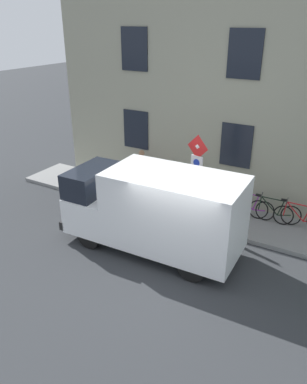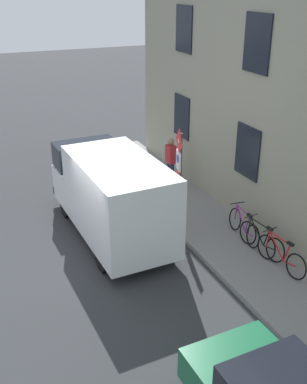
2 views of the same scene
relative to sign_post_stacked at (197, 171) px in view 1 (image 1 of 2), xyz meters
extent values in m
plane|color=#2E3134|center=(-2.40, -0.61, -1.96)|extent=(80.00, 80.00, 0.00)
cube|color=gray|center=(0.84, -0.61, -1.89)|extent=(2.09, 16.84, 0.14)
cube|color=gray|center=(2.24, -0.61, 1.74)|extent=(0.70, 14.84, 7.40)
cube|color=black|center=(1.87, -0.61, 0.40)|extent=(0.06, 1.10, 1.50)
cube|color=black|center=(1.87, 3.47, 0.40)|extent=(0.06, 1.10, 1.50)
cube|color=black|center=(1.87, -0.61, 3.36)|extent=(0.06, 1.10, 1.50)
cube|color=black|center=(1.87, 3.47, 3.36)|extent=(0.06, 1.10, 1.50)
cylinder|color=#474C47|center=(0.05, -0.01, -0.40)|extent=(0.09, 0.09, 2.84)
pyramid|color=silver|center=(-0.03, 0.01, 0.77)|extent=(0.16, 0.50, 0.50)
pyramid|color=red|center=(-0.03, 0.01, 0.77)|extent=(0.15, 0.55, 0.56)
cube|color=white|center=(-0.01, 0.00, 0.22)|extent=(0.14, 0.44, 0.56)
cylinder|color=#1933B2|center=(-0.04, 0.00, 0.28)|extent=(0.07, 0.24, 0.24)
pyramid|color=silver|center=(-0.03, 0.01, -0.33)|extent=(0.16, 0.50, 0.50)
pyramid|color=red|center=(-0.03, 0.01, -0.33)|extent=(0.15, 0.55, 0.56)
cube|color=white|center=(-1.88, -0.19, -0.55)|extent=(2.12, 3.86, 2.18)
cube|color=white|center=(-1.96, 2.41, -1.09)|extent=(2.04, 1.46, 1.10)
cube|color=black|center=(-1.97, 2.62, -0.19)|extent=(1.95, 1.04, 0.84)
cube|color=black|center=(-1.99, 3.16, -1.46)|extent=(2.00, 0.22, 0.28)
cylinder|color=black|center=(-2.84, 2.15, -1.58)|extent=(0.24, 0.77, 0.76)
cylinder|color=black|center=(-1.08, 2.20, -1.58)|extent=(0.24, 0.77, 0.76)
cylinder|color=black|center=(-2.73, -1.18, -1.58)|extent=(0.24, 0.77, 0.76)
cylinder|color=black|center=(-0.97, -1.12, -1.58)|extent=(0.24, 0.77, 0.76)
torus|color=black|center=(1.29, -2.60, -1.49)|extent=(0.19, 0.67, 0.66)
cylinder|color=red|center=(1.32, -2.93, -1.29)|extent=(0.10, 0.60, 0.60)
cylinder|color=red|center=(1.33, -3.01, -1.01)|extent=(0.11, 0.73, 0.07)
cylinder|color=red|center=(1.36, -3.29, -1.30)|extent=(0.05, 0.19, 0.55)
cylinder|color=red|center=(1.29, -2.62, -1.24)|extent=(0.04, 0.09, 0.50)
cylinder|color=#262626|center=(1.29, -2.65, -0.95)|extent=(0.46, 0.08, 0.03)
torus|color=black|center=(1.28, -1.78, -1.49)|extent=(0.21, 0.67, 0.66)
torus|color=black|center=(1.40, -2.82, -1.49)|extent=(0.21, 0.67, 0.66)
cylinder|color=black|center=(1.32, -2.11, -1.29)|extent=(0.11, 0.60, 0.60)
cylinder|color=black|center=(1.33, -2.19, -1.01)|extent=(0.12, 0.73, 0.07)
cylinder|color=black|center=(1.36, -2.47, -1.30)|extent=(0.06, 0.19, 0.55)
cylinder|color=black|center=(1.38, -2.61, -1.53)|extent=(0.09, 0.43, 0.12)
cylinder|color=black|center=(1.28, -1.80, -1.24)|extent=(0.05, 0.09, 0.50)
cube|color=black|center=(1.37, -2.55, -0.99)|extent=(0.10, 0.21, 0.06)
cylinder|color=#262626|center=(1.29, -1.83, -0.95)|extent=(0.46, 0.08, 0.03)
torus|color=black|center=(1.40, -0.95, -1.49)|extent=(0.20, 0.67, 0.66)
torus|color=black|center=(1.29, -2.00, -1.49)|extent=(0.20, 0.67, 0.66)
cylinder|color=purple|center=(1.36, -1.29, -1.29)|extent=(0.10, 0.60, 0.60)
cylinder|color=purple|center=(1.35, -1.36, -1.01)|extent=(0.11, 0.73, 0.07)
cylinder|color=purple|center=(1.32, -1.65, -1.30)|extent=(0.05, 0.19, 0.55)
cylinder|color=purple|center=(1.31, -1.79, -1.53)|extent=(0.08, 0.43, 0.12)
cylinder|color=purple|center=(1.39, -0.98, -1.24)|extent=(0.04, 0.09, 0.50)
cube|color=black|center=(1.32, -1.72, -0.99)|extent=(0.10, 0.21, 0.06)
cylinder|color=#262626|center=(1.39, -1.00, -0.95)|extent=(0.46, 0.08, 0.03)
cylinder|color=#262B47|center=(1.10, 2.83, -1.40)|extent=(0.16, 0.16, 0.85)
cylinder|color=#262B47|center=(1.10, 2.65, -1.40)|extent=(0.16, 0.16, 0.85)
cube|color=#B8272D|center=(1.10, 2.74, -0.66)|extent=(0.27, 0.40, 0.62)
sphere|color=#936B4C|center=(1.10, 2.74, -0.21)|extent=(0.22, 0.22, 0.22)
camera|label=1|loc=(-10.27, -4.42, 4.37)|focal=35.31mm
camera|label=2|loc=(-5.65, -10.90, 4.88)|focal=43.47mm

